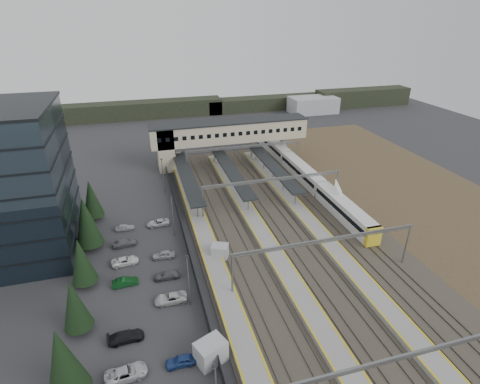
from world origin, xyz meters
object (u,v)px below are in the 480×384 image
object	(u,v)px
relay_cabin_far	(220,252)
footbridge	(219,134)
relay_cabin_near	(211,352)
billboard	(338,192)
train	(303,173)

from	to	relation	value
relay_cabin_far	footbridge	distance (m)	42.24
relay_cabin_near	billboard	distance (m)	44.10
relay_cabin_near	footbridge	xyz separation A→B (m)	(14.81, 59.77, 6.53)
relay_cabin_far	relay_cabin_near	bearing A→B (deg)	-106.00
relay_cabin_far	train	size ratio (longest dim) A/B	0.06
relay_cabin_near	billboard	bearing A→B (deg)	42.67
train	billboard	xyz separation A→B (m)	(1.29, -13.93, 1.24)
relay_cabin_near	train	xyz separation A→B (m)	(31.11, 43.80, 0.60)
footbridge	billboard	xyz separation A→B (m)	(17.59, -29.91, -4.69)
footbridge	train	distance (m)	23.58
footbridge	billboard	world-z (taller)	footbridge
relay_cabin_near	train	distance (m)	53.73
relay_cabin_near	relay_cabin_far	bearing A→B (deg)	74.00
relay_cabin_far	billboard	distance (m)	29.05
relay_cabin_far	train	bearing A→B (deg)	43.91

